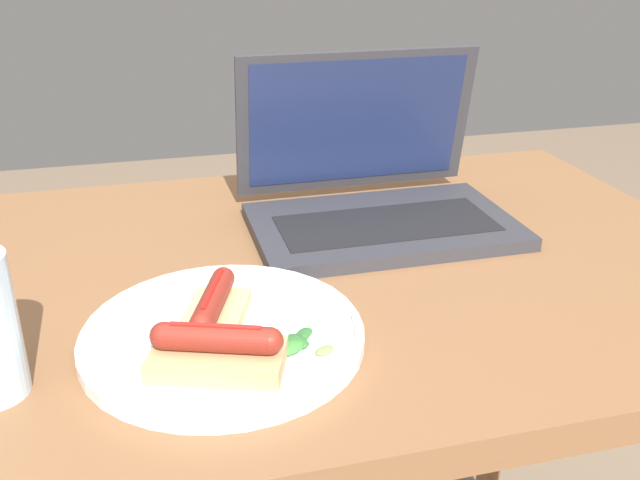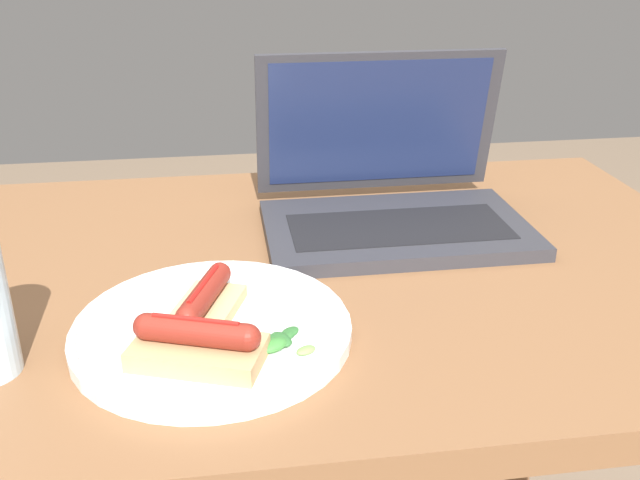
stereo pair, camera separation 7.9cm
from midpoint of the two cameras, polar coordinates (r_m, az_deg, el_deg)
desk at (r=0.92m, az=-4.08°, el=-7.35°), size 1.08×0.71×0.78m
laptop at (r=0.97m, az=2.11°, el=3.63°), size 0.35×0.26×0.22m
plate at (r=0.72m, az=-10.92°, el=-7.49°), size 0.28×0.28×0.02m
sausage_toast_left at (r=0.72m, az=-11.62°, el=-5.41°), size 0.09×0.11×0.04m
sausage_toast_middle at (r=0.65m, az=-11.72°, el=-8.80°), size 0.13×0.10×0.05m
salad_pile at (r=0.68m, az=-5.35°, el=-8.36°), size 0.06×0.06×0.01m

